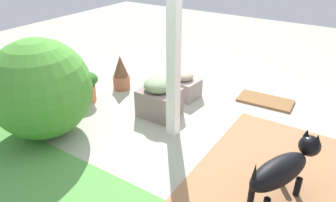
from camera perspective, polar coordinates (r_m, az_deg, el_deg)
The scene contains 10 objects.
ground_plane at distance 3.57m, azimuth 5.22°, elevation -6.36°, with size 12.00×12.00×0.00m, color #A2A290.
brick_path at distance 2.96m, azimuth 21.56°, elevation -16.64°, with size 1.80×2.40×0.02m, color #986A45.
porch_pillar at distance 3.11m, azimuth 1.07°, elevation 13.03°, with size 0.11×0.11×2.41m, color white.
stone_planter_nearest at distance 4.34m, azimuth 2.87°, elevation 2.70°, with size 0.43×0.37×0.36m.
stone_planter_near at distance 3.86m, azimuth -1.59°, elevation 0.60°, with size 0.46×0.42×0.49m.
round_shrub at distance 3.62m, azimuth -21.97°, elevation 2.04°, with size 1.09×1.09×1.09m, color #458D30.
terracotta_pot_spiky at distance 4.60m, azimuth -8.49°, elevation 4.96°, with size 0.24×0.24×0.50m.
terracotta_pot_broad at distance 4.35m, azimuth -14.44°, elevation 2.92°, with size 0.31×0.31×0.40m.
dog at distance 2.77m, azimuth 20.12°, elevation -11.33°, with size 0.46×0.78×0.55m.
doormat at distance 4.46m, azimuth 17.13°, elevation 0.06°, with size 0.71×0.37×0.03m, color brown.
Camera 1 is at (-1.34, 2.65, 1.98)m, focal length 33.80 mm.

